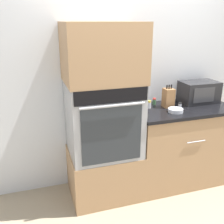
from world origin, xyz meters
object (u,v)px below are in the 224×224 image
object	(u,v)px
wall_oven	(103,118)
microwave	(199,92)
condiment_jar_near	(154,101)
bowl	(176,110)
condiment_jar_mid	(180,106)
condiment_jar_far	(149,105)
knife_block	(168,98)

from	to	relation	value
wall_oven	microwave	size ratio (longest dim) A/B	1.75
microwave	condiment_jar_near	distance (m)	0.55
bowl	wall_oven	bearing A→B (deg)	171.03
bowl	condiment_jar_mid	xyz separation A→B (m)	(0.11, 0.09, 0.01)
bowl	condiment_jar_mid	size ratio (longest dim) A/B	2.30
wall_oven	bowl	bearing A→B (deg)	-8.97
condiment_jar_mid	condiment_jar_far	world-z (taller)	condiment_jar_far
knife_block	condiment_jar_mid	distance (m)	0.16
microwave	condiment_jar_far	bearing A→B (deg)	-176.88
microwave	knife_block	world-z (taller)	knife_block
bowl	condiment_jar_mid	bearing A→B (deg)	40.59
bowl	condiment_jar_mid	distance (m)	0.14
condiment_jar_mid	condiment_jar_far	distance (m)	0.34
microwave	condiment_jar_far	xyz separation A→B (m)	(-0.66, -0.04, -0.08)
condiment_jar_near	condiment_jar_far	xyz separation A→B (m)	(-0.12, -0.12, 0.01)
wall_oven	knife_block	bearing A→B (deg)	5.03
bowl	condiment_jar_near	bearing A→B (deg)	106.13
condiment_jar_mid	microwave	bearing A→B (deg)	23.82
condiment_jar_far	knife_block	bearing A→B (deg)	-3.61
knife_block	condiment_jar_far	xyz separation A→B (m)	(-0.23, 0.01, -0.06)
microwave	condiment_jar_near	xyz separation A→B (m)	(-0.54, 0.08, -0.09)
bowl	condiment_jar_near	distance (m)	0.34
condiment_jar_near	condiment_jar_mid	size ratio (longest dim) A/B	1.06
knife_block	condiment_jar_mid	size ratio (longest dim) A/B	3.67
wall_oven	knife_block	xyz separation A→B (m)	(0.78, 0.07, 0.14)
microwave	bowl	bearing A→B (deg)	-151.59
wall_oven	bowl	xyz separation A→B (m)	(0.77, -0.12, 0.05)
knife_block	condiment_jar_near	xyz separation A→B (m)	(-0.10, 0.13, -0.07)
knife_block	wall_oven	bearing A→B (deg)	-174.97
wall_oven	microwave	distance (m)	1.23
wall_oven	condiment_jar_mid	size ratio (longest dim) A/B	11.08
condiment_jar_near	condiment_jar_mid	world-z (taller)	condiment_jar_near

